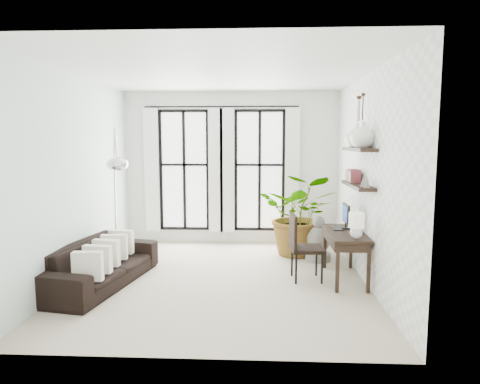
# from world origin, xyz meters

# --- Properties ---
(floor) EXTENTS (5.00, 5.00, 0.00)m
(floor) POSITION_xyz_m (0.00, 0.00, 0.00)
(floor) COLOR #B8AA92
(floor) RESTS_ON ground
(ceiling) EXTENTS (5.00, 5.00, 0.00)m
(ceiling) POSITION_xyz_m (0.00, 0.00, 3.20)
(ceiling) COLOR white
(ceiling) RESTS_ON wall_back
(wall_left) EXTENTS (0.00, 5.00, 5.00)m
(wall_left) POSITION_xyz_m (-2.25, 0.00, 1.60)
(wall_left) COLOR silver
(wall_left) RESTS_ON floor
(wall_right) EXTENTS (0.00, 5.00, 5.00)m
(wall_right) POSITION_xyz_m (2.25, 0.00, 1.60)
(wall_right) COLOR white
(wall_right) RESTS_ON floor
(wall_back) EXTENTS (4.50, 0.00, 4.50)m
(wall_back) POSITION_xyz_m (0.00, 2.50, 1.60)
(wall_back) COLOR white
(wall_back) RESTS_ON floor
(windows) EXTENTS (3.26, 0.13, 2.65)m
(windows) POSITION_xyz_m (-0.20, 2.43, 1.56)
(windows) COLOR white
(windows) RESTS_ON wall_back
(wall_shelves) EXTENTS (0.25, 1.30, 0.60)m
(wall_shelves) POSITION_xyz_m (2.11, 0.10, 1.73)
(wall_shelves) COLOR black
(wall_shelves) RESTS_ON wall_right
(sofa) EXTENTS (1.27, 2.38, 0.66)m
(sofa) POSITION_xyz_m (-1.80, -0.35, 0.33)
(sofa) COLOR black
(sofa) RESTS_ON floor
(throw_pillows) EXTENTS (0.40, 1.52, 0.40)m
(throw_pillows) POSITION_xyz_m (-1.70, -0.35, 0.50)
(throw_pillows) COLOR white
(throw_pillows) RESTS_ON sofa
(plant) EXTENTS (1.67, 1.53, 1.57)m
(plant) POSITION_xyz_m (1.37, 1.53, 0.78)
(plant) COLOR #2D7228
(plant) RESTS_ON floor
(desk) EXTENTS (0.55, 1.30, 1.16)m
(desk) POSITION_xyz_m (1.95, 0.01, 0.72)
(desk) COLOR black
(desk) RESTS_ON floor
(desk_chair) EXTENTS (0.54, 0.54, 1.05)m
(desk_chair) POSITION_xyz_m (1.26, 0.03, 0.60)
(desk_chair) COLOR black
(desk_chair) RESTS_ON floor
(arc_lamp) EXTENTS (0.74, 1.32, 2.38)m
(arc_lamp) POSITION_xyz_m (-1.70, 0.18, 1.83)
(arc_lamp) COLOR silver
(arc_lamp) RESTS_ON floor
(buddha) EXTENTS (0.46, 0.46, 0.82)m
(buddha) POSITION_xyz_m (1.68, 1.14, 0.35)
(buddha) COLOR gray
(buddha) RESTS_ON floor
(vase_a) EXTENTS (0.37, 0.37, 0.38)m
(vase_a) POSITION_xyz_m (2.11, -0.19, 2.27)
(vase_a) COLOR white
(vase_a) RESTS_ON shelf_upper
(vase_b) EXTENTS (0.37, 0.37, 0.38)m
(vase_b) POSITION_xyz_m (2.11, 0.21, 2.27)
(vase_b) COLOR white
(vase_b) RESTS_ON shelf_upper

